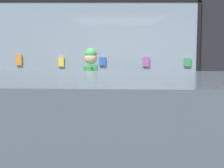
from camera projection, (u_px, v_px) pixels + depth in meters
name	position (u px, v px, depth m)	size (l,w,h in m)	color
ground_plane	(122.00, 150.00, 5.09)	(40.00, 40.00, 0.00)	#474444
shopfront_facade	(115.00, 48.00, 7.29)	(8.60, 0.29, 3.36)	black
display_table_main	(120.00, 97.00, 5.98)	(2.92, 0.76, 0.90)	brown
person_browsing	(91.00, 89.00, 5.34)	(0.22, 0.66, 1.66)	#4C382D
small_dog	(112.00, 134.00, 5.14)	(0.34, 0.48, 0.36)	white
sandwich_board_sign	(11.00, 111.00, 5.80)	(0.61, 0.71, 0.98)	#193F19
parked_car	(114.00, 165.00, 2.36)	(4.23, 2.09, 1.41)	navy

